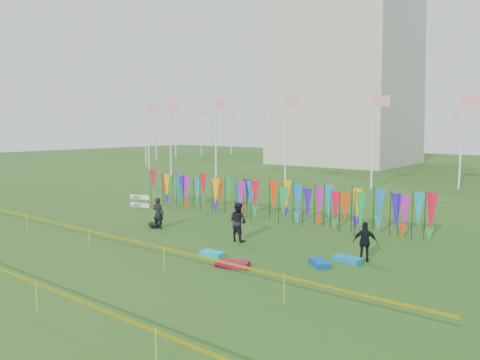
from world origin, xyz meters
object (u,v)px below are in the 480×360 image
Objects in this scene: person_mid at (238,222)px; person_right at (365,242)px; person_left at (158,213)px; kite_bag_teal at (348,259)px; kite_bag_blue at (319,263)px; kite_bag_red at (233,264)px; box_kite at (140,201)px; kite_bag_black at (155,225)px; kite_bag_turquoise at (212,254)px.

person_right is (5.96, 0.48, -0.12)m from person_mid.
kite_bag_teal is at bearing 164.03° from person_left.
kite_bag_blue is at bearing -119.28° from kite_bag_teal.
person_left is 1.61× the size of kite_bag_blue.
person_right is 2.06m from kite_bag_blue.
kite_bag_red is at bearing -139.14° from kite_bag_blue.
box_kite is 0.46× the size of person_mid.
person_right is 1.27× the size of kite_bag_red.
kite_bag_blue is at bearing -14.84° from box_kite.
kite_bag_blue is 3.30m from kite_bag_red.
person_mid is 5.03m from kite_bag_blue.
person_mid is 1.66× the size of kite_bag_teal.
kite_bag_black is at bearing 6.38° from person_mid.
kite_bag_red is at bearing -21.87° from kite_bag_turquoise.
person_mid reaches higher than kite_bag_turquoise.
person_left is at bearing -176.92° from kite_bag_teal.
kite_bag_teal is (10.79, 0.38, 0.01)m from kite_bag_black.
person_left reaches higher than kite_bag_black.
kite_bag_red is (12.90, -6.24, -0.31)m from box_kite.
kite_bag_teal is (0.63, 1.12, -0.00)m from kite_bag_blue.
person_mid is (4.82, 0.54, 0.10)m from person_left.
box_kite is 6.74m from person_left.
person_left reaches higher than kite_bag_blue.
person_right is (10.78, 1.02, -0.02)m from person_left.
person_mid reaches higher than box_kite.
person_mid is 5.40m from kite_bag_black.
person_left is at bearing 176.65° from kite_bag_blue.
box_kite is 0.85× the size of kite_bag_turquoise.
person_mid reaches higher than kite_bag_red.
person_mid is (10.56, -2.97, 0.49)m from box_kite.
person_left is at bearing 8.79° from person_mid.
kite_bag_blue is at bearing 20.55° from kite_bag_turquoise.
box_kite reaches higher than kite_bag_red.
kite_bag_blue is (9.66, -0.57, -0.70)m from person_left.
kite_bag_red is at bearing -25.81° from box_kite.
person_right is at bearing 54.78° from kite_bag_blue.
person_right is 1.89× the size of kite_bag_black.
kite_bag_teal reaches higher than kite_bag_black.
kite_bag_blue is at bearing 40.86° from kite_bag_red.
person_right is at bearing -8.58° from box_kite.
person_right reaches higher than kite_bag_black.
kite_bag_red reaches higher than kite_bag_black.
box_kite reaches higher than kite_bag_turquoise.
person_mid is 2.86m from kite_bag_turquoise.
kite_bag_teal reaches higher than kite_bag_turquoise.
kite_bag_teal is (10.29, 0.55, -0.71)m from person_left.
kite_bag_black is at bearing -177.97° from kite_bag_teal.
kite_bag_turquoise is (-5.20, -3.12, -0.69)m from person_right.
kite_bag_blue is (-1.12, -1.59, -0.68)m from person_right.
person_right is (16.52, -2.49, 0.37)m from box_kite.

